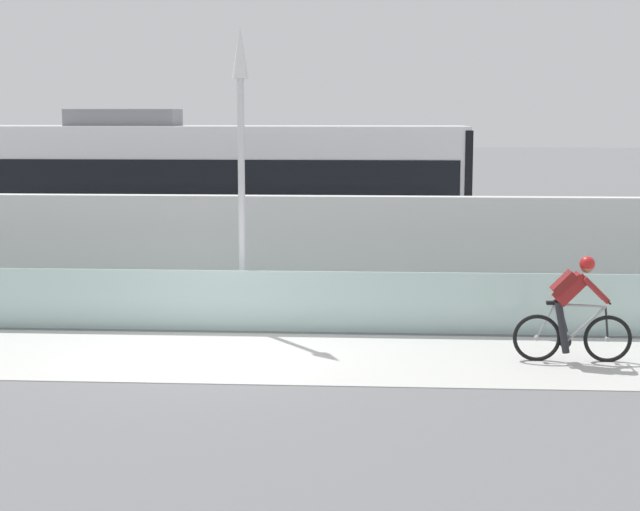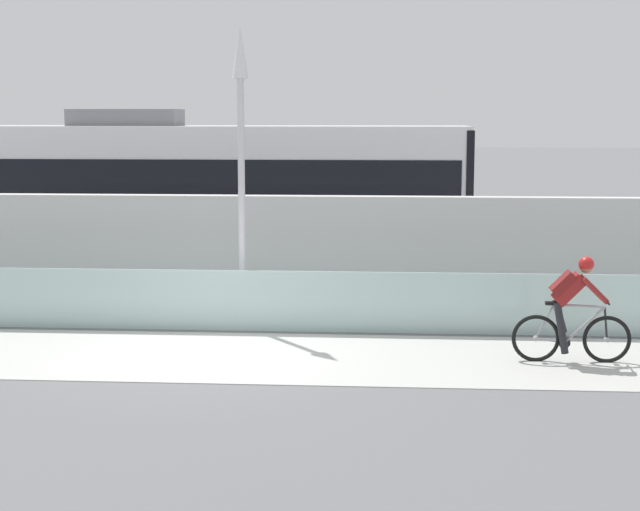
# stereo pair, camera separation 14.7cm
# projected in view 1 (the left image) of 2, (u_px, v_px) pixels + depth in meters

# --- Properties ---
(ground_plane) EXTENTS (200.00, 200.00, 0.00)m
(ground_plane) POSITION_uv_depth(u_px,v_px,m) (210.00, 356.00, 15.27)
(ground_plane) COLOR slate
(bike_path_deck) EXTENTS (32.00, 3.20, 0.01)m
(bike_path_deck) POSITION_uv_depth(u_px,v_px,m) (210.00, 356.00, 15.27)
(bike_path_deck) COLOR beige
(bike_path_deck) RESTS_ON ground
(glass_parapet) EXTENTS (32.00, 0.05, 1.05)m
(glass_parapet) POSITION_uv_depth(u_px,v_px,m) (228.00, 301.00, 17.03)
(glass_parapet) COLOR silver
(glass_parapet) RESTS_ON ground
(concrete_barrier_wall) EXTENTS (32.00, 0.36, 2.19)m
(concrete_barrier_wall) POSITION_uv_depth(u_px,v_px,m) (243.00, 253.00, 18.73)
(concrete_barrier_wall) COLOR silver
(concrete_barrier_wall) RESTS_ON ground
(tram_rail_near) EXTENTS (32.00, 0.08, 0.01)m
(tram_rail_near) POSITION_uv_depth(u_px,v_px,m) (260.00, 287.00, 21.33)
(tram_rail_near) COLOR #595654
(tram_rail_near) RESTS_ON ground
(tram_rail_far) EXTENTS (32.00, 0.08, 0.01)m
(tram_rail_far) POSITION_uv_depth(u_px,v_px,m) (267.00, 277.00, 22.75)
(tram_rail_far) COLOR #595654
(tram_rail_far) RESTS_ON ground
(tram) EXTENTS (11.06, 2.54, 3.81)m
(tram) POSITION_uv_depth(u_px,v_px,m) (214.00, 197.00, 21.85)
(tram) COLOR silver
(tram) RESTS_ON ground
(cyclist_on_bike) EXTENTS (1.77, 0.58, 1.61)m
(cyclist_on_bike) POSITION_uv_depth(u_px,v_px,m) (573.00, 310.00, 14.82)
(cyclist_on_bike) COLOR black
(cyclist_on_bike) RESTS_ON ground
(lamp_post_antenna) EXTENTS (0.28, 0.28, 5.20)m
(lamp_post_antenna) POSITION_uv_depth(u_px,v_px,m) (241.00, 138.00, 16.92)
(lamp_post_antenna) COLOR gray
(lamp_post_antenna) RESTS_ON ground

